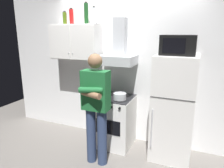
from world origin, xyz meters
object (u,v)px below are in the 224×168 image
Objects in this scene: bottle_soda_red at (71,17)px; upper_cabinet at (76,42)px; range_hood at (118,52)px; bottle_wine_green at (86,13)px; stove_oven at (115,121)px; bottle_olive_oil at (65,18)px; bottle_vodka_clear at (94,16)px; person_standing at (96,106)px; microwave at (178,45)px; cooking_pot at (120,96)px; refrigerator at (173,108)px.

upper_cabinet is at bearing -19.26° from bottle_soda_red.
bottle_wine_green reaches higher than range_hood.
upper_cabinet is 1.55m from stove_oven.
bottle_wine_green is 0.31m from bottle_soda_red.
stove_oven is 1.96m from bottle_soda_red.
bottle_vodka_clear is (0.55, 0.04, 0.03)m from bottle_olive_oil.
bottle_soda_red is (-0.09, 0.03, 0.43)m from upper_cabinet.
person_standing is 6.03× the size of bottle_soda_red.
bottle_soda_red is 0.44m from bottle_vodka_clear.
range_hood is 3.38× the size of bottle_olive_oil.
range_hood is at bearing 90.00° from stove_oven.
microwave is at bearing -6.46° from range_hood.
bottle_soda_red reaches higher than person_standing.
bottle_soda_red is (-1.84, 0.14, 0.44)m from microwave.
bottle_soda_red is at bearing 178.12° from range_hood.
microwave is 2.00m from bottle_olive_oil.
bottle_olive_oil is (-1.13, 0.24, 1.23)m from cooking_pot.
stove_oven is 1.02m from refrigerator.
range_hood reaches higher than upper_cabinet.
bottle_olive_oil is at bearing -175.58° from bottle_vodka_clear.
stove_oven is at bearing -9.96° from bottle_soda_red.
bottle_vodka_clear is at bearing 117.40° from person_standing.
person_standing is 1.71m from bottle_soda_red.
microwave is (0.95, 0.02, 1.31)m from stove_oven.
bottle_vodka_clear reaches higher than bottle_soda_red.
stove_oven is 2.85× the size of cooking_pot.
refrigerator is at bearing -6.58° from bottle_vodka_clear.
stove_oven is at bearing -8.90° from upper_cabinet.
refrigerator is (1.75, -0.12, -0.95)m from upper_cabinet.
upper_cabinet is 0.56m from bottle_vodka_clear.
range_hood is 0.85m from bottle_wine_green.
bottle_wine_green is at bearing 178.44° from range_hood.
upper_cabinet is 1.20× the size of range_hood.
bottle_wine_green is (-1.53, 0.12, 0.48)m from microwave.
microwave reaches higher than stove_oven.
person_standing is at bearing -44.26° from upper_cabinet.
upper_cabinet is 3.20× the size of bottle_vodka_clear.
bottle_olive_oil is 0.63× the size of bottle_wine_green.
upper_cabinet is 1.88× the size of microwave.
refrigerator is at bearing -3.47° from bottle_olive_oil.
bottle_wine_green is (-0.58, 0.14, 1.79)m from stove_oven.
person_standing is at bearing -94.72° from stove_oven.
bottle_olive_oil is at bearing 142.73° from person_standing.
cooking_pot is at bearing -171.68° from refrigerator.
refrigerator is at bearing -89.10° from microwave.
microwave is 1.89m from bottle_soda_red.
bottle_wine_green is (0.42, 0.02, 0.07)m from bottle_olive_oil.
cooking_pot is 1.41m from bottle_vodka_clear.
bottle_vodka_clear is at bearing 175.47° from range_hood.
bottle_olive_oil reaches higher than stove_oven.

